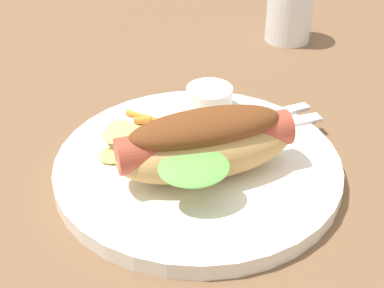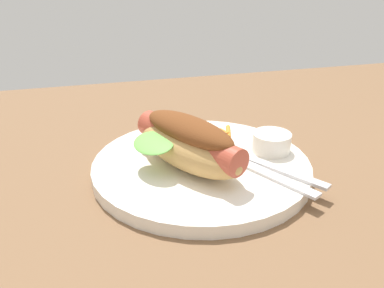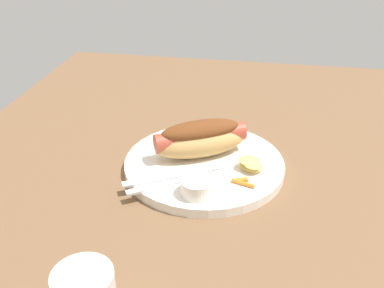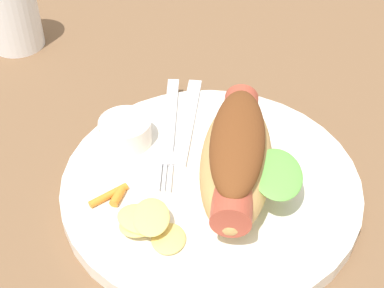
# 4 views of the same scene
# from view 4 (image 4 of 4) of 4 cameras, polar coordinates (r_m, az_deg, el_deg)

# --- Properties ---
(ground_plane) EXTENTS (1.20, 0.90, 0.02)m
(ground_plane) POSITION_cam_4_polar(r_m,az_deg,el_deg) (0.55, 0.57, -2.88)
(ground_plane) COLOR brown
(plate) EXTENTS (0.27, 0.27, 0.02)m
(plate) POSITION_cam_4_polar(r_m,az_deg,el_deg) (0.51, 1.93, -4.24)
(plate) COLOR white
(plate) RESTS_ON ground_plane
(hot_dog) EXTENTS (0.14, 0.17, 0.06)m
(hot_dog) POSITION_cam_4_polar(r_m,az_deg,el_deg) (0.48, 4.65, -1.18)
(hot_dog) COLOR tan
(hot_dog) RESTS_ON plate
(sauce_ramekin) EXTENTS (0.05, 0.05, 0.03)m
(sauce_ramekin) POSITION_cam_4_polar(r_m,az_deg,el_deg) (0.54, -6.82, 1.29)
(sauce_ramekin) COLOR white
(sauce_ramekin) RESTS_ON plate
(fork) EXTENTS (0.10, 0.15, 0.00)m
(fork) POSITION_cam_4_polar(r_m,az_deg,el_deg) (0.56, -2.35, 1.71)
(fork) COLOR silver
(fork) RESTS_ON plate
(knife) EXTENTS (0.08, 0.13, 0.00)m
(knife) POSITION_cam_4_polar(r_m,az_deg,el_deg) (0.57, -0.45, 2.48)
(knife) COLOR silver
(knife) RESTS_ON plate
(chips_pile) EXTENTS (0.07, 0.05, 0.02)m
(chips_pile) POSITION_cam_4_polar(r_m,az_deg,el_deg) (0.46, -4.35, -8.06)
(chips_pile) COLOR #E2C566
(chips_pile) RESTS_ON plate
(carrot_garnish) EXTENTS (0.02, 0.04, 0.01)m
(carrot_garnish) POSITION_cam_4_polar(r_m,az_deg,el_deg) (0.49, -8.15, -5.27)
(carrot_garnish) COLOR orange
(carrot_garnish) RESTS_ON plate
(drinking_cup) EXTENTS (0.06, 0.06, 0.08)m
(drinking_cup) POSITION_cam_4_polar(r_m,az_deg,el_deg) (0.73, -17.88, 12.36)
(drinking_cup) COLOR white
(drinking_cup) RESTS_ON ground_plane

